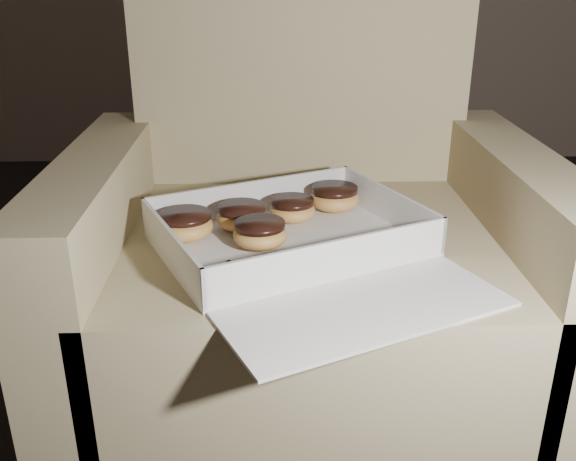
{
  "coord_description": "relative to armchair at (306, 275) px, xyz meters",
  "views": [
    {
      "loc": [
        -0.03,
        -0.53,
        0.83
      ],
      "look_at": [
        -0.0,
        0.43,
        0.42
      ],
      "focal_mm": 40.0,
      "sensor_mm": 36.0,
      "label": 1
    }
  ],
  "objects": [
    {
      "name": "crumb_c",
      "position": [
        -0.13,
        -0.2,
        0.13
      ],
      "size": [
        0.01,
        0.01,
        0.0
      ],
      "primitive_type": "ellipsoid",
      "color": "black",
      "rests_on": "bakery_box"
    },
    {
      "name": "crumb_a",
      "position": [
        -0.01,
        -0.16,
        0.13
      ],
      "size": [
        0.01,
        0.01,
        0.0
      ],
      "primitive_type": "ellipsoid",
      "color": "black",
      "rests_on": "bakery_box"
    },
    {
      "name": "donut_a",
      "position": [
        -0.21,
        -0.11,
        0.15
      ],
      "size": [
        0.09,
        0.09,
        0.05
      ],
      "color": "#C08243",
      "rests_on": "bakery_box"
    },
    {
      "name": "bakery_box",
      "position": [
        -0.02,
        -0.16,
        0.13
      ],
      "size": [
        0.56,
        0.59,
        0.07
      ],
      "rotation": [
        0.0,
        0.0,
        0.43
      ],
      "color": "silver",
      "rests_on": "armchair"
    },
    {
      "name": "donut_c",
      "position": [
        -0.12,
        -0.07,
        0.15
      ],
      "size": [
        0.09,
        0.09,
        0.04
      ],
      "color": "#C08243",
      "rests_on": "bakery_box"
    },
    {
      "name": "donut_d",
      "position": [
        -0.03,
        -0.03,
        0.15
      ],
      "size": [
        0.08,
        0.08,
        0.04
      ],
      "color": "#C08243",
      "rests_on": "bakery_box"
    },
    {
      "name": "donut_e",
      "position": [
        -0.08,
        -0.14,
        0.15
      ],
      "size": [
        0.09,
        0.09,
        0.04
      ],
      "color": "#C08243",
      "rests_on": "bakery_box"
    },
    {
      "name": "armchair",
      "position": [
        0.0,
        0.0,
        0.0
      ],
      "size": [
        0.85,
        0.71,
        0.88
      ],
      "color": "#92835D",
      "rests_on": "floor"
    },
    {
      "name": "crumb_d",
      "position": [
        0.06,
        -0.17,
        0.13
      ],
      "size": [
        0.01,
        0.01,
        0.0
      ],
      "primitive_type": "ellipsoid",
      "color": "black",
      "rests_on": "bakery_box"
    },
    {
      "name": "crumb_b",
      "position": [
        0.06,
        -0.21,
        0.13
      ],
      "size": [
        0.01,
        0.01,
        0.0
      ],
      "primitive_type": "ellipsoid",
      "color": "black",
      "rests_on": "bakery_box"
    },
    {
      "name": "donut_b",
      "position": [
        0.05,
        0.02,
        0.15
      ],
      "size": [
        0.09,
        0.09,
        0.05
      ],
      "color": "#C08243",
      "rests_on": "bakery_box"
    }
  ]
}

